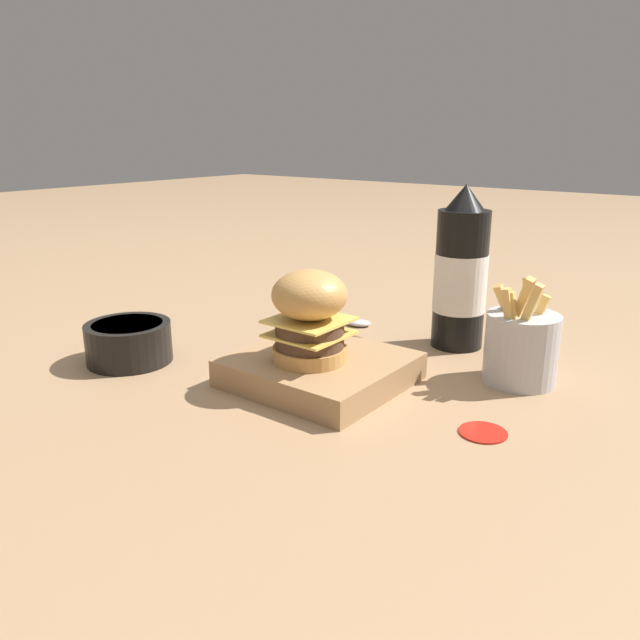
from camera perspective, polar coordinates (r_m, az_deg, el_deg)
name	(u,v)px	position (r m, az deg, el deg)	size (l,w,h in m)	color
ground_plane	(294,399)	(0.78, -2.41, -7.23)	(6.00, 6.00, 0.00)	#9E7A56
serving_board	(320,369)	(0.82, 0.00, -4.55)	(0.21, 0.20, 0.04)	#A37A51
burger	(310,315)	(0.78, -0.96, 0.43)	(0.10, 0.10, 0.12)	tan
ketchup_bottle	(460,275)	(0.96, 12.72, 4.00)	(0.08, 0.08, 0.25)	black
fries_basket	(521,346)	(0.85, 17.91, -2.30)	(0.09, 0.09, 0.15)	#B7B7BC
side_bowl	(129,341)	(0.93, -17.08, -1.87)	(0.12, 0.12, 0.06)	black
spoon	(346,322)	(1.06, 2.39, -0.20)	(0.14, 0.08, 0.01)	silver
ketchup_puddle	(483,432)	(0.72, 14.69, -9.85)	(0.05, 0.05, 0.00)	#B21E14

